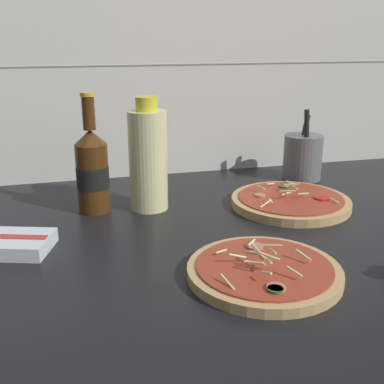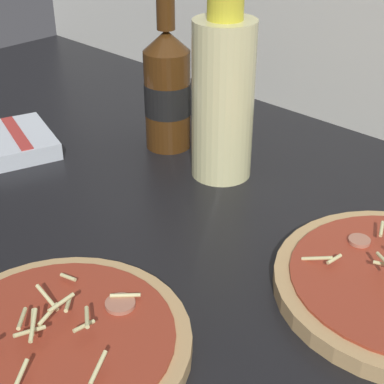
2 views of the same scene
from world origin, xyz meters
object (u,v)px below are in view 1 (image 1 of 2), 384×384
Objects in this scene: pizza_far at (291,201)px; utensil_crock at (303,156)px; pizza_near at (264,271)px; dish_towel at (11,244)px; oil_bottle at (148,159)px; beer_bottle at (92,170)px.

utensil_crock is at bearing 57.03° from pizza_far.
utensil_crock is at bearing 57.23° from pizza_near.
dish_towel is (-66.69, -26.20, -4.48)cm from utensil_crock.
pizza_near is 1.00× the size of oil_bottle.
utensil_crock is 71.79cm from dish_towel.
utensil_crock is (11.71, 18.06, 4.69)cm from pizza_far.
oil_bottle is 31.23cm from dish_towel.
pizza_near is 42.49cm from beer_bottle.
pizza_near is 0.96× the size of beer_bottle.
oil_bottle is (-29.01, 6.45, 9.58)cm from pizza_far.
utensil_crock is 1.16× the size of dish_towel.
pizza_far is 41.58cm from beer_bottle.
utensil_crock reaches higher than pizza_near.
pizza_far is 31.22cm from oil_bottle.
utensil_crock is (29.42, 45.70, 4.76)cm from pizza_near.
dish_towel is at bearing -133.35° from beer_bottle.
pizza_near is 32.82cm from pizza_far.
oil_bottle is at bearing -164.09° from utensil_crock.
pizza_near is at bearing -71.65° from oil_bottle.
pizza_far reaches higher than dish_towel.
dish_towel is (-14.83, -15.71, -7.56)cm from beer_bottle.
pizza_near is at bearing -122.64° from pizza_far.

